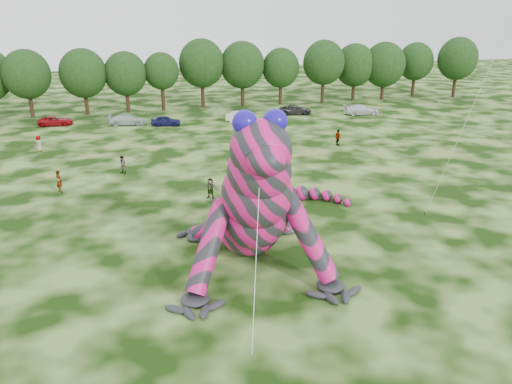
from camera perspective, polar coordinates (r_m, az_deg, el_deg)
The scene contains 26 objects.
ground at distance 25.12m, azimuth 0.01°, elevation -14.31°, with size 240.00×240.00×0.00m, color #16330A.
inflatable_gecko at distance 30.33m, azimuth -1.25°, elevation 2.03°, with size 16.28×19.33×9.66m, color #CC1569, non-canonical shape.
tree_6 at distance 78.24m, azimuth -24.61°, elevation 11.17°, with size 6.52×5.86×9.49m, color black, non-canonical shape.
tree_7 at distance 77.56m, azimuth -19.06°, elevation 11.80°, with size 6.68×6.01×9.48m, color black, non-canonical shape.
tree_8 at distance 77.65m, azimuth -14.63°, elevation 12.04°, with size 6.14×5.53×8.94m, color black, non-canonical shape.
tree_9 at distance 78.29m, azimuth -10.69°, elevation 12.29°, with size 5.27×4.74×8.68m, color black, non-canonical shape.
tree_10 at distance 80.18m, azimuth -6.19°, elevation 13.34°, with size 7.09×6.38×10.50m, color black, non-canonical shape.
tree_11 at distance 81.11m, azimuth -1.56°, elevation 13.36°, with size 7.01×6.31×10.07m, color black, non-canonical shape.
tree_12 at distance 82.44m, azimuth 2.84°, elevation 13.06°, with size 5.99×5.39×8.97m, color black, non-canonical shape.
tree_13 at distance 84.29m, azimuth 7.71°, elevation 13.46°, with size 6.83×6.15×10.13m, color black, non-canonical shape.
tree_14 at distance 88.40m, azimuth 11.18°, elevation 13.32°, with size 6.82×6.14×9.40m, color black, non-canonical shape.
tree_15 at distance 89.88m, azimuth 14.41°, elevation 13.26°, with size 7.17×6.45×9.63m, color black, non-canonical shape.
tree_16 at distance 94.85m, azimuth 17.69°, elevation 13.19°, with size 6.26×5.63×9.37m, color black, non-canonical shape.
tree_17 at distance 96.28m, azimuth 21.95°, elevation 13.07°, with size 6.98×6.28×10.30m, color black, non-canonical shape.
car_2 at distance 71.80m, azimuth -21.93°, elevation 7.55°, with size 2.07×4.48×1.25m, color maroon.
car_3 at distance 69.28m, azimuth -14.51°, elevation 8.00°, with size 1.94×4.77×1.38m, color #B1B8BB.
car_4 at distance 67.70m, azimuth -10.29°, elevation 8.02°, with size 1.55×3.85×1.31m, color #15184A.
car_5 at distance 69.41m, azimuth -1.79°, elevation 8.63°, with size 1.44×4.13×1.36m, color silver.
car_6 at distance 74.50m, azimuth 4.51°, elevation 9.34°, with size 2.20×4.78×1.33m, color #242527.
car_7 at distance 75.75m, azimuth 11.95°, elevation 9.20°, with size 2.07×5.08×1.48m, color silver.
spectator_3 at distance 57.04m, azimuth 9.35°, elevation 6.16°, with size 1.07×0.44×1.82m, color gray.
spectator_2 at distance 54.09m, azimuth 2.33°, elevation 5.58°, with size 1.08×0.62×1.67m, color gray.
spectator_4 at distance 58.67m, azimuth -23.56°, elevation 5.10°, with size 0.84×0.55×1.73m, color gray.
spectator_1 at distance 47.63m, azimuth -15.01°, elevation 2.98°, with size 0.84×0.66×1.74m, color gray.
spectator_5 at distance 40.14m, azimuth -5.24°, elevation 0.42°, with size 1.55×0.49×1.67m, color gray.
spectator_0 at distance 44.44m, azimuth -21.57°, elevation 1.15°, with size 0.68×0.45×1.87m, color gray.
Camera 1 is at (-5.53, -20.06, 14.07)m, focal length 35.00 mm.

